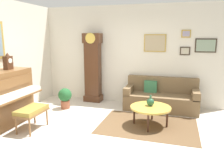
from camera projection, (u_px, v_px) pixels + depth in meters
ground_plane at (102, 137)px, 4.44m from camera, size 6.40×6.00×0.10m
wall_back at (129, 55)px, 6.40m from camera, size 5.30×0.13×2.80m
area_rug at (148, 125)px, 4.87m from camera, size 2.10×1.50×0.01m
piano at (1, 99)px, 4.77m from camera, size 0.87×1.44×1.21m
piano_bench at (32, 111)px, 4.60m from camera, size 0.42×0.70×0.48m
grandfather_clock at (93, 70)px, 6.55m from camera, size 0.52×0.34×2.03m
couch at (161, 98)px, 5.94m from camera, size 1.90×0.80×0.84m
coffee_table at (151, 108)px, 4.81m from camera, size 0.88×0.88×0.43m
mantel_clock at (8, 62)px, 4.90m from camera, size 0.13×0.18×0.38m
green_jug at (150, 102)px, 4.86m from camera, size 0.17×0.17×0.24m
potted_plant at (65, 97)px, 5.98m from camera, size 0.36×0.36×0.56m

